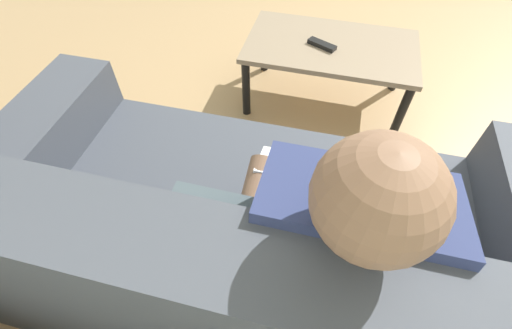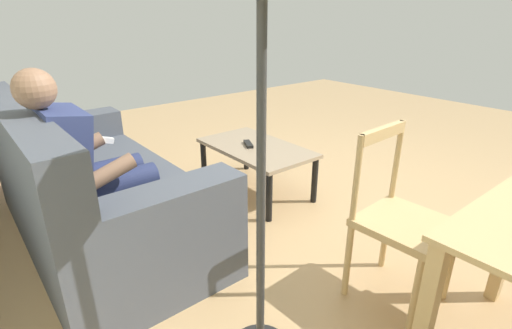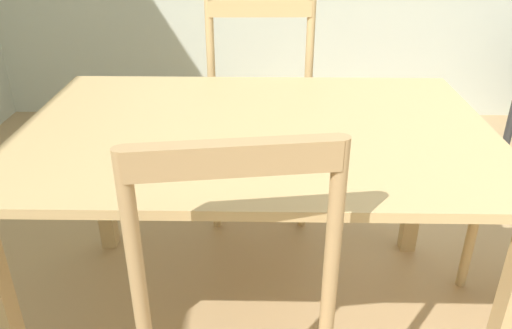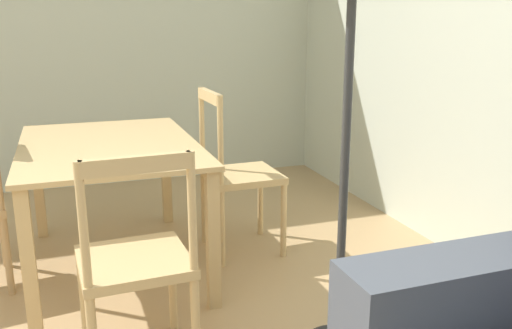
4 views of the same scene
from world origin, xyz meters
name	(u,v)px [view 1 (image 1 of 4)]	position (x,y,z in m)	size (l,w,h in m)	color
ground_plane	(446,74)	(0.00, 0.00, 0.00)	(8.84, 8.84, 0.00)	tan
couch	(252,249)	(0.97, 1.83, 0.34)	(2.02, 0.98, 0.97)	#474C56
person_lounging	(335,237)	(0.70, 1.86, 0.63)	(0.59, 0.84, 1.21)	navy
coffee_table	(330,52)	(0.83, 0.51, 0.36)	(0.99, 0.57, 0.42)	gray
tv_remote	(322,45)	(0.89, 0.54, 0.43)	(0.05, 0.17, 0.02)	black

